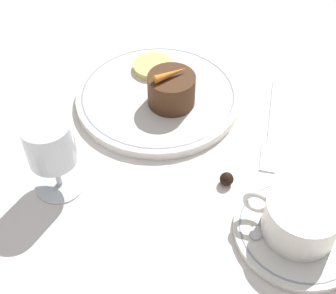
# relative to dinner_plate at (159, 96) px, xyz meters

# --- Properties ---
(ground_plane) EXTENTS (3.00, 3.00, 0.00)m
(ground_plane) POSITION_rel_dinner_plate_xyz_m (0.00, 0.03, -0.01)
(ground_plane) COLOR white
(dinner_plate) EXTENTS (0.25, 0.25, 0.01)m
(dinner_plate) POSITION_rel_dinner_plate_xyz_m (0.00, 0.00, 0.00)
(dinner_plate) COLOR white
(dinner_plate) RESTS_ON ground_plane
(saucer) EXTENTS (0.16, 0.16, 0.01)m
(saucer) POSITION_rel_dinner_plate_xyz_m (-0.25, 0.16, -0.00)
(saucer) COLOR white
(saucer) RESTS_ON ground_plane
(coffee_cup) EXTENTS (0.11, 0.09, 0.05)m
(coffee_cup) POSITION_rel_dinner_plate_xyz_m (-0.25, 0.16, 0.03)
(coffee_cup) COLOR white
(coffee_cup) RESTS_ON saucer
(spoon) EXTENTS (0.02, 0.11, 0.00)m
(spoon) POSITION_rel_dinner_plate_xyz_m (-0.21, 0.16, 0.00)
(spoon) COLOR silver
(spoon) RESTS_ON saucer
(wine_glass) EXTENTS (0.07, 0.07, 0.11)m
(wine_glass) POSITION_rel_dinner_plate_xyz_m (0.05, 0.20, 0.06)
(wine_glass) COLOR silver
(wine_glass) RESTS_ON ground_plane
(fork) EXTENTS (0.05, 0.19, 0.01)m
(fork) POSITION_rel_dinner_plate_xyz_m (-0.18, 0.01, -0.01)
(fork) COLOR silver
(fork) RESTS_ON ground_plane
(dessert_cake) EXTENTS (0.07, 0.07, 0.05)m
(dessert_cake) POSITION_rel_dinner_plate_xyz_m (-0.03, 0.01, 0.03)
(dessert_cake) COLOR #4C2D19
(dessert_cake) RESTS_ON dinner_plate
(carrot_garnish) EXTENTS (0.04, 0.05, 0.01)m
(carrot_garnish) POSITION_rel_dinner_plate_xyz_m (-0.03, 0.01, 0.06)
(carrot_garnish) COLOR orange
(carrot_garnish) RESTS_ON dessert_cake
(pineapple_slice) EXTENTS (0.07, 0.07, 0.01)m
(pineapple_slice) POSITION_rel_dinner_plate_xyz_m (0.03, -0.05, 0.01)
(pineapple_slice) COLOR #EFE075
(pineapple_slice) RESTS_ON dinner_plate
(chocolate_truffle) EXTENTS (0.02, 0.02, 0.02)m
(chocolate_truffle) POSITION_rel_dinner_plate_xyz_m (-0.15, 0.12, 0.00)
(chocolate_truffle) COLOR black
(chocolate_truffle) RESTS_ON ground_plane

